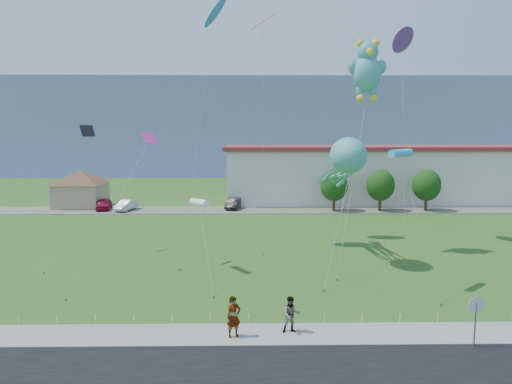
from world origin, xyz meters
The scene contains 25 objects.
ground centered at (0.00, 0.00, 0.00)m, with size 160.00×160.00×0.00m, color #2F5517.
sidewalk centered at (0.00, -2.75, 0.05)m, with size 80.00×2.50×0.10m, color gray.
parking_strip centered at (0.00, 35.00, 0.03)m, with size 70.00×6.00×0.06m, color #59544C.
hill_ridge centered at (0.00, 120.00, 12.50)m, with size 160.00×50.00×25.00m, color gray.
pavilion centered at (-24.00, 38.00, 3.02)m, with size 9.20×9.20×5.00m.
warehouse centered at (26.00, 44.00, 4.12)m, with size 61.00×15.00×8.20m.
stop_sign centered at (9.50, -4.21, 1.87)m, with size 0.80×0.07×2.50m.
rope_fence centered at (0.00, -1.30, 0.25)m, with size 26.05×0.05×0.50m.
tree_near centered at (10.00, 34.00, 3.39)m, with size 3.60×3.60×5.47m.
tree_mid centered at (16.00, 34.00, 3.39)m, with size 3.60×3.60×5.47m.
tree_far centered at (22.00, 34.00, 3.39)m, with size 3.60×3.60×5.47m.
pedestrian_left centered at (-1.72, -3.03, 1.10)m, with size 0.73×0.48×2.01m, color gray.
pedestrian_right centered at (1.12, -2.61, 1.01)m, with size 0.89×0.69×1.83m, color gray.
parked_car_red centered at (-20.11, 35.43, 0.80)m, with size 1.74×4.33×1.48m, color maroon.
parked_car_silver centered at (-16.99, 34.70, 0.75)m, with size 1.47×4.21×1.39m, color #B8B7BF.
parked_car_black centered at (-3.06, 35.89, 0.78)m, with size 1.51×4.34×1.43m, color black.
octopus_kite centered at (6.39, 10.75, 7.59)m, with size 4.04×12.74×9.68m.
teddy_bear_kite centered at (8.69, 13.75, 15.18)m, with size 5.33×9.08×17.55m.
small_kite_purple centered at (12.86, 17.83, 17.86)m, with size 3.15×10.03×19.03m.
small_kite_pink centered at (-8.88, 9.40, 8.52)m, with size 4.17×8.89×10.08m.
small_kite_orange centered at (0.28, 18.93, 19.57)m, with size 1.80×7.45×20.80m.
small_kite_white centered at (-4.55, 8.34, 4.97)m, with size 1.74×7.07×5.44m.
small_kite_blue centered at (-3.86, 16.00, 19.71)m, with size 3.19×8.75×20.95m.
small_kite_black centered at (-14.59, 13.56, 9.03)m, with size 1.86×7.55×10.61m.
small_kite_cyan centered at (8.61, 4.38, 8.64)m, with size 1.89×4.50×9.15m.
Camera 1 is at (-0.95, -24.21, 9.87)m, focal length 32.00 mm.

